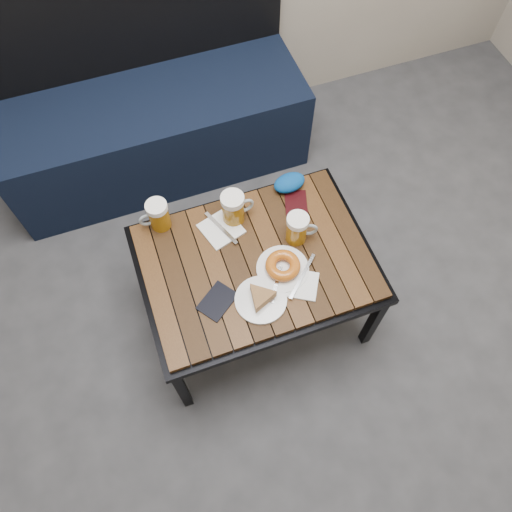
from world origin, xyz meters
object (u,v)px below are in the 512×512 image
object	(u,v)px
beer_mug_right	(298,228)
cafe_table	(256,265)
beer_mug_centre	(234,208)
plate_bagel	(283,267)
bench	(154,123)
beer_mug_left	(158,215)
passport_burgundy	(296,203)
knit_pouch	(289,183)
passport_navy	(217,301)
plate_pie	(261,298)

from	to	relation	value
beer_mug_right	cafe_table	bearing A→B (deg)	-151.04
beer_mug_centre	cafe_table	bearing A→B (deg)	-89.93
beer_mug_centre	plate_bagel	size ratio (longest dim) A/B	0.62
bench	beer_mug_left	size ratio (longest dim) A/B	11.05
beer_mug_centre	plate_bagel	xyz separation A→B (m)	(0.09, -0.26, -0.05)
beer_mug_left	passport_burgundy	distance (m)	0.52
beer_mug_centre	plate_bagel	distance (m)	0.28
knit_pouch	beer_mug_centre	bearing A→B (deg)	-164.83
beer_mug_right	passport_burgundy	distance (m)	0.16
cafe_table	passport_navy	distance (m)	0.22
beer_mug_centre	plate_bagel	bearing A→B (deg)	-75.69
plate_bagel	passport_burgundy	size ratio (longest dim) A/B	1.92
beer_mug_left	plate_pie	world-z (taller)	beer_mug_left
beer_mug_centre	knit_pouch	bearing A→B (deg)	10.23
beer_mug_centre	plate_pie	world-z (taller)	beer_mug_centre
beer_mug_left	knit_pouch	bearing A→B (deg)	-177.98
beer_mug_centre	passport_navy	distance (m)	0.35
beer_mug_left	beer_mug_right	world-z (taller)	beer_mug_right
passport_navy	plate_bagel	bearing A→B (deg)	62.82
bench	beer_mug_centre	bearing A→B (deg)	-78.55
cafe_table	plate_bagel	distance (m)	0.12
beer_mug_right	passport_burgundy	size ratio (longest dim) A/B	1.11
plate_bagel	knit_pouch	size ratio (longest dim) A/B	1.74
beer_mug_right	knit_pouch	size ratio (longest dim) A/B	1.00
beer_mug_centre	knit_pouch	distance (m)	0.26
beer_mug_right	plate_bagel	size ratio (longest dim) A/B	0.58
bench	beer_mug_centre	distance (m)	0.83
beer_mug_left	knit_pouch	distance (m)	0.51
plate_pie	cafe_table	bearing A→B (deg)	76.20
cafe_table	passport_burgundy	world-z (taller)	passport_burgundy
beer_mug_centre	beer_mug_right	bearing A→B (deg)	-44.67
cafe_table	plate_bagel	xyz separation A→B (m)	(0.08, -0.07, 0.07)
knit_pouch	plate_pie	bearing A→B (deg)	-122.78
passport_burgundy	knit_pouch	world-z (taller)	knit_pouch
passport_navy	knit_pouch	distance (m)	0.55
beer_mug_centre	plate_pie	size ratio (longest dim) A/B	0.77
beer_mug_right	plate_bagel	xyz separation A→B (m)	(-0.10, -0.11, -0.04)
plate_pie	bench	bearing A→B (deg)	96.85
passport_navy	passport_burgundy	size ratio (longest dim) A/B	1.10
cafe_table	knit_pouch	bearing A→B (deg)	48.58
plate_bagel	knit_pouch	bearing A→B (deg)	64.95
passport_navy	passport_burgundy	distance (m)	0.50
plate_bagel	plate_pie	bearing A→B (deg)	-143.01
bench	beer_mug_left	xyz separation A→B (m)	(-0.11, -0.70, 0.26)
plate_pie	passport_navy	world-z (taller)	plate_pie
beer_mug_centre	passport_burgundy	distance (m)	0.25
bench	passport_burgundy	world-z (taller)	bench
beer_mug_right	passport_navy	size ratio (longest dim) A/B	1.00
knit_pouch	bench	bearing A→B (deg)	119.86
beer_mug_centre	beer_mug_left	bearing A→B (deg)	161.00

